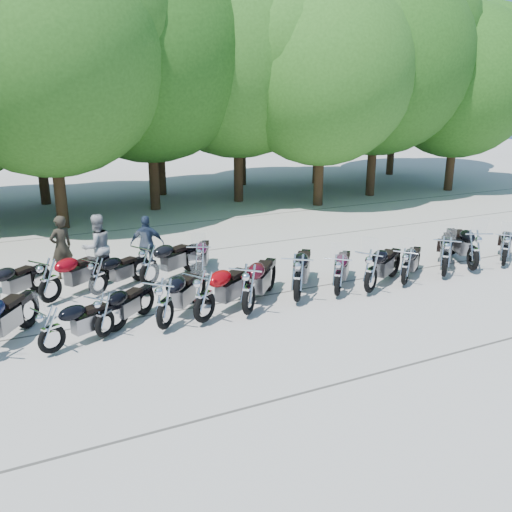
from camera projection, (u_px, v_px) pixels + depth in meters
name	position (u px, v px, depth m)	size (l,w,h in m)	color
ground	(284.00, 318.00, 12.54)	(90.00, 90.00, 0.00)	#A09990
tree_3	(45.00, 53.00, 18.95)	(8.70, 8.70, 10.67)	#3A2614
tree_4	(147.00, 50.00, 22.13)	(9.13, 9.13, 11.20)	#3A2614
tree_5	(237.00, 55.00, 23.91)	(9.04, 9.04, 11.10)	#3A2614
tree_6	(322.00, 72.00, 23.27)	(8.00, 8.00, 9.82)	#3A2614
tree_7	(378.00, 61.00, 25.43)	(8.79, 8.79, 10.79)	#3A2614
tree_8	(459.00, 82.00, 27.09)	(7.53, 7.53, 9.25)	#3A2614
tree_11	(32.00, 80.00, 23.59)	(7.56, 7.56, 9.28)	#3A2614
tree_12	(156.00, 76.00, 25.84)	(7.88, 7.88, 9.67)	#3A2614
tree_13	(241.00, 71.00, 28.61)	(8.31, 8.31, 10.20)	#3A2614
tree_14	(320.00, 75.00, 29.11)	(8.02, 8.02, 9.84)	#3A2614
tree_15	(398.00, 56.00, 31.98)	(9.67, 9.67, 11.86)	#3A2614
motorcycle_2	(51.00, 329.00, 10.63)	(0.63, 2.05, 1.16)	black
motorcycle_3	(104.00, 314.00, 11.35)	(0.62, 2.04, 1.15)	black
motorcycle_4	(165.00, 302.00, 11.67)	(0.73, 2.41, 1.36)	black
motorcycle_5	(204.00, 295.00, 12.00)	(0.77, 2.52, 1.42)	#8C050A
motorcycle_6	(249.00, 288.00, 12.43)	(0.77, 2.53, 1.43)	#390711
motorcycle_7	(298.00, 277.00, 13.19)	(0.77, 2.53, 1.43)	black
motorcycle_8	(338.00, 274.00, 13.62)	(0.68, 2.25, 1.27)	#36071C
motorcycle_9	(371.00, 270.00, 13.79)	(0.73, 2.39, 1.35)	black
motorcycle_10	(406.00, 266.00, 14.40)	(0.64, 2.10, 1.19)	black
motorcycle_11	(446.00, 255.00, 15.01)	(0.73, 2.40, 1.35)	black
motorcycle_12	(474.00, 249.00, 15.50)	(0.76, 2.51, 1.42)	black
motorcycle_13	(506.00, 248.00, 15.97)	(0.66, 2.15, 1.22)	black
motorcycle_15	(49.00, 279.00, 13.14)	(0.72, 2.37, 1.34)	maroon
motorcycle_16	(98.00, 275.00, 13.69)	(0.63, 2.07, 1.17)	black
motorcycle_17	(149.00, 264.00, 14.32)	(0.72, 2.37, 1.34)	black
motorcycle_18	(200.00, 260.00, 14.84)	(0.65, 2.14, 1.21)	#390723
rider_1	(97.00, 247.00, 14.95)	(0.89, 0.70, 1.84)	#9D9DA0
rider_2	(147.00, 244.00, 15.59)	(0.97, 0.40, 1.65)	#223047
rider_3	(61.00, 247.00, 15.03)	(0.65, 0.43, 1.79)	#29241B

